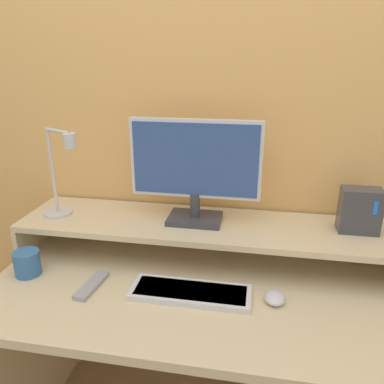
{
  "coord_description": "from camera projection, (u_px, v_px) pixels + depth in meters",
  "views": [
    {
      "loc": [
        0.18,
        -0.7,
        1.45
      ],
      "look_at": [
        -0.01,
        0.38,
        1.05
      ],
      "focal_mm": 35.0,
      "sensor_mm": 36.0,
      "label": 1
    }
  ],
  "objects": [
    {
      "name": "mouse",
      "position": [
        275.0,
        298.0,
        1.14
      ],
      "size": [
        0.06,
        0.08,
        0.03
      ],
      "color": "silver",
      "rests_on": "desk"
    },
    {
      "name": "router_dock",
      "position": [
        360.0,
        210.0,
        1.27
      ],
      "size": [
        0.13,
        0.08,
        0.16
      ],
      "color": "#3D3D42",
      "rests_on": "monitor_shelf"
    },
    {
      "name": "mug",
      "position": [
        27.0,
        263.0,
        1.28
      ],
      "size": [
        0.09,
        0.09,
        0.09
      ],
      "color": "#33669E",
      "rests_on": "desk"
    },
    {
      "name": "desk_lamp",
      "position": [
        60.0,
        181.0,
        1.37
      ],
      "size": [
        0.19,
        0.13,
        0.34
      ],
      "color": "silver",
      "rests_on": "monitor_shelf"
    },
    {
      "name": "desk",
      "position": [
        194.0,
        333.0,
        1.31
      ],
      "size": [
        1.35,
        0.69,
        0.74
      ],
      "color": "beige",
      "rests_on": "ground_plane"
    },
    {
      "name": "wall_back",
      "position": [
        212.0,
        111.0,
        1.42
      ],
      "size": [
        6.0,
        0.05,
        2.5
      ],
      "color": "#E5AD60",
      "rests_on": "ground_plane"
    },
    {
      "name": "monitor_shelf",
      "position": [
        203.0,
        227.0,
        1.37
      ],
      "size": [
        1.35,
        0.32,
        0.14
      ],
      "color": "beige",
      "rests_on": "desk"
    },
    {
      "name": "remote_control",
      "position": [
        92.0,
        285.0,
        1.22
      ],
      "size": [
        0.06,
        0.16,
        0.02
      ],
      "color": "#99999E",
      "rests_on": "desk"
    },
    {
      "name": "monitor",
      "position": [
        195.0,
        167.0,
        1.32
      ],
      "size": [
        0.46,
        0.14,
        0.37
      ],
      "color": "#38383D",
      "rests_on": "monitor_shelf"
    },
    {
      "name": "keyboard",
      "position": [
        190.0,
        292.0,
        1.18
      ],
      "size": [
        0.38,
        0.13,
        0.02
      ],
      "color": "silver",
      "rests_on": "desk"
    }
  ]
}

